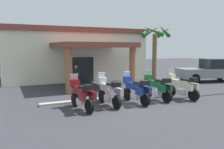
# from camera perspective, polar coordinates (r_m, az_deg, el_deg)

# --- Properties ---
(ground_plane) EXTENTS (80.00, 80.00, 0.00)m
(ground_plane) POSITION_cam_1_polar(r_m,az_deg,el_deg) (12.11, 4.90, -7.14)
(ground_plane) COLOR #38383D
(motel_building) EXTENTS (12.88, 10.19, 4.59)m
(motel_building) POSITION_cam_1_polar(r_m,az_deg,el_deg) (21.68, -9.19, 5.12)
(motel_building) COLOR silver
(motel_building) RESTS_ON ground_plane
(motorcycle_maroon) EXTENTS (0.80, 2.21, 1.61)m
(motorcycle_maroon) POSITION_cam_1_polar(r_m,az_deg,el_deg) (10.79, -7.50, -5.07)
(motorcycle_maroon) COLOR black
(motorcycle_maroon) RESTS_ON ground_plane
(motorcycle_silver) EXTENTS (0.73, 2.21, 1.61)m
(motorcycle_silver) POSITION_cam_1_polar(r_m,az_deg,el_deg) (11.47, -0.72, -4.32)
(motorcycle_silver) COLOR black
(motorcycle_silver) RESTS_ON ground_plane
(motorcycle_blue) EXTENTS (0.75, 2.21, 1.61)m
(motorcycle_blue) POSITION_cam_1_polar(r_m,az_deg,el_deg) (12.02, 5.99, -3.85)
(motorcycle_blue) COLOR black
(motorcycle_blue) RESTS_ON ground_plane
(motorcycle_green) EXTENTS (0.75, 2.21, 1.61)m
(motorcycle_green) POSITION_cam_1_polar(r_m,az_deg,el_deg) (12.96, 11.22, -3.17)
(motorcycle_green) COLOR black
(motorcycle_green) RESTS_ON ground_plane
(motorcycle_cream) EXTENTS (0.91, 2.19, 1.61)m
(motorcycle_cream) POSITION_cam_1_polar(r_m,az_deg,el_deg) (13.63, 17.05, -2.86)
(motorcycle_cream) COLOR black
(motorcycle_cream) RESTS_ON ground_plane
(pedestrian) EXTENTS (0.50, 0.32, 1.64)m
(pedestrian) POSITION_cam_1_polar(r_m,az_deg,el_deg) (16.41, -8.86, -0.20)
(pedestrian) COLOR #3F334C
(pedestrian) RESTS_ON ground_plane
(pickup_truck_gray) EXTENTS (5.51, 3.16, 1.95)m
(pickup_truck_gray) POSITION_cam_1_polar(r_m,az_deg,el_deg) (21.30, 23.03, 0.88)
(pickup_truck_gray) COLOR black
(pickup_truck_gray) RESTS_ON ground_plane
(palm_tree_near_portico) EXTENTS (2.65, 2.79, 4.94)m
(palm_tree_near_portico) POSITION_cam_1_polar(r_m,az_deg,el_deg) (20.40, 10.62, 8.21)
(palm_tree_near_portico) COLOR brown
(palm_tree_near_portico) RESTS_ON ground_plane
(curb_strip) EXTENTS (9.37, 0.36, 0.12)m
(curb_strip) POSITION_cam_1_polar(r_m,az_deg,el_deg) (13.38, 2.77, -5.53)
(curb_strip) COLOR #ADA89E
(curb_strip) RESTS_ON ground_plane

